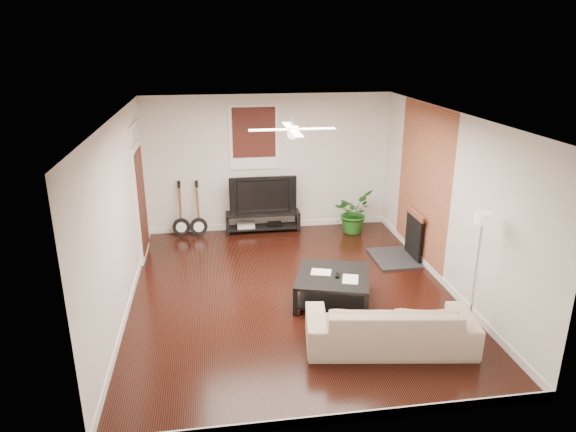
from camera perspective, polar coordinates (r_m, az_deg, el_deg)
name	(u,v)px	position (r m, az deg, el deg)	size (l,w,h in m)	color
room	(292,209)	(7.77, 0.44, 0.79)	(5.01, 6.01, 2.81)	black
brick_accent	(423,185)	(9.38, 14.66, 3.38)	(0.02, 2.20, 2.80)	#A25834
fireplace	(403,235)	(9.56, 12.60, -2.09)	(0.80, 1.10, 0.92)	black
window_back	(254,137)	(10.47, -3.78, 8.65)	(1.00, 0.06, 1.30)	#35100E
door_left	(140,190)	(9.63, -16.03, 2.73)	(0.08, 1.00, 2.50)	white
tv_stand	(263,222)	(10.75, -2.79, -0.65)	(1.52, 0.41, 0.43)	black
tv	(262,194)	(10.58, -2.85, 2.47)	(1.36, 0.18, 0.79)	black
coffee_table	(333,288)	(7.98, 4.95, -7.92)	(1.08, 1.08, 0.45)	black
sofa	(390,324)	(6.98, 11.18, -11.63)	(2.17, 0.85, 0.63)	tan
floor_lamp	(476,275)	(7.26, 20.01, -6.17)	(0.29, 0.29, 1.77)	silver
potted_plant	(353,212)	(10.73, 7.16, 0.43)	(0.78, 0.68, 0.87)	#1E5A19
guitar_left	(180,210)	(10.58, -11.82, 0.68)	(0.35, 0.25, 1.15)	black
guitar_right	(198,209)	(10.53, -9.93, 0.73)	(0.35, 0.25, 1.15)	black
ceiling_fan	(292,129)	(7.48, 0.47, 9.54)	(1.24, 1.24, 0.32)	white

